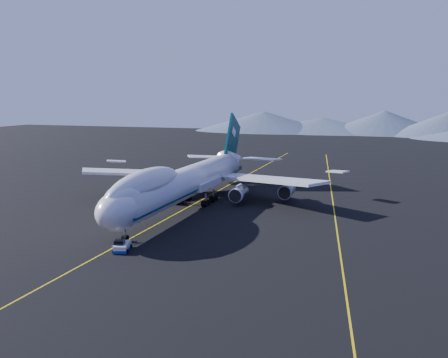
% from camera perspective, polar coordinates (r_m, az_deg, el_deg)
% --- Properties ---
extents(ground, '(500.00, 500.00, 0.00)m').
position_cam_1_polar(ground, '(107.86, -4.25, -3.30)').
color(ground, black).
rests_on(ground, ground).
extents(taxiway_line_main, '(0.25, 220.00, 0.01)m').
position_cam_1_polar(taxiway_line_main, '(107.86, -4.25, -3.29)').
color(taxiway_line_main, gold).
rests_on(taxiway_line_main, ground).
extents(taxiway_line_side, '(28.08, 198.09, 0.01)m').
position_cam_1_polar(taxiway_line_side, '(110.09, 12.43, -3.23)').
color(taxiway_line_side, gold).
rests_on(taxiway_line_side, ground).
extents(boeing_747, '(59.62, 72.43, 19.37)m').
position_cam_1_polar(boeing_747, '(106.76, -4.28, -0.25)').
color(boeing_747, silver).
rests_on(boeing_747, ground).
extents(pushback_tug, '(3.27, 4.58, 1.81)m').
position_cam_1_polar(pushback_tug, '(79.89, -11.54, -7.63)').
color(pushback_tug, silver).
rests_on(pushback_tug, ground).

